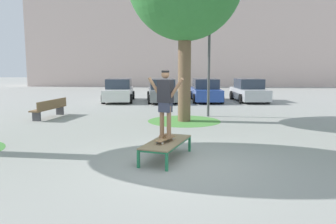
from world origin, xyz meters
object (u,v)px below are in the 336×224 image
object	(u,v)px
skate_box	(166,143)
park_bench	(50,108)
car_silver	(249,91)
skateboard	(165,139)
car_grey	(162,91)
skater	(165,99)
car_blue	(206,91)
light_post	(209,33)
car_white	(119,91)

from	to	relation	value
skate_box	park_bench	world-z (taller)	park_bench
skate_box	car_silver	world-z (taller)	car_silver
skate_box	car_silver	xyz separation A→B (m)	(5.03, 14.07, 0.28)
skateboard	park_bench	xyz separation A→B (m)	(-5.53, 6.67, -0.09)
skateboard	car_grey	world-z (taller)	car_grey
park_bench	skater	bearing A→B (deg)	-50.32
car_grey	car_blue	xyz separation A→B (m)	(2.89, 0.31, 0.00)
skate_box	skateboard	bearing A→B (deg)	-108.10
car_blue	light_post	bearing A→B (deg)	-93.69
skateboard	car_blue	size ratio (longest dim) A/B	0.19
skater	light_post	size ratio (longest dim) A/B	0.29
car_white	park_bench	xyz separation A→B (m)	(-1.91, -7.11, -0.24)
skateboard	car_silver	size ratio (longest dim) A/B	0.19
skateboard	park_bench	bearing A→B (deg)	129.67
skateboard	car_blue	xyz separation A→B (m)	(2.16, 13.97, 0.15)
car_white	park_bench	size ratio (longest dim) A/B	1.77
light_post	car_silver	bearing A→B (deg)	64.04
car_blue	skater	bearing A→B (deg)	-98.77
skate_box	skater	xyz separation A→B (m)	(-0.02, -0.05, 1.12)
car_white	car_silver	world-z (taller)	same
skate_box	car_blue	xyz separation A→B (m)	(2.14, 13.92, 0.28)
skater	car_silver	xyz separation A→B (m)	(5.05, 14.13, -0.84)
car_blue	light_post	size ratio (longest dim) A/B	0.73
skate_box	car_blue	world-z (taller)	car_blue
car_blue	light_post	distance (m)	7.37
skateboard	car_white	size ratio (longest dim) A/B	0.19
car_blue	car_white	bearing A→B (deg)	-178.17
skater	car_blue	bearing A→B (deg)	81.23
skate_box	car_white	world-z (taller)	car_white
park_bench	car_blue	bearing A→B (deg)	43.51
car_grey	car_silver	world-z (taller)	same
skater	car_grey	size ratio (longest dim) A/B	0.39
skater	car_grey	world-z (taller)	skater
car_grey	car_silver	size ratio (longest dim) A/B	1.01
skate_box	light_post	distance (m)	8.20
skateboard	park_bench	world-z (taller)	park_bench
car_white	car_blue	xyz separation A→B (m)	(5.78, 0.19, 0.00)
skateboard	car_blue	world-z (taller)	car_blue
skate_box	skateboard	xyz separation A→B (m)	(-0.02, -0.05, 0.12)
car_grey	park_bench	bearing A→B (deg)	-124.46
park_bench	car_grey	bearing A→B (deg)	55.54
car_blue	park_bench	distance (m)	10.60
car_silver	car_blue	bearing A→B (deg)	-176.87
car_silver	park_bench	bearing A→B (deg)	-144.82
skater	car_blue	xyz separation A→B (m)	(2.16, 13.97, -0.84)
car_silver	light_post	size ratio (longest dim) A/B	0.74
park_bench	car_white	bearing A→B (deg)	75.00
car_silver	park_bench	size ratio (longest dim) A/B	1.76
park_bench	car_silver	bearing A→B (deg)	35.18
car_blue	car_silver	world-z (taller)	same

